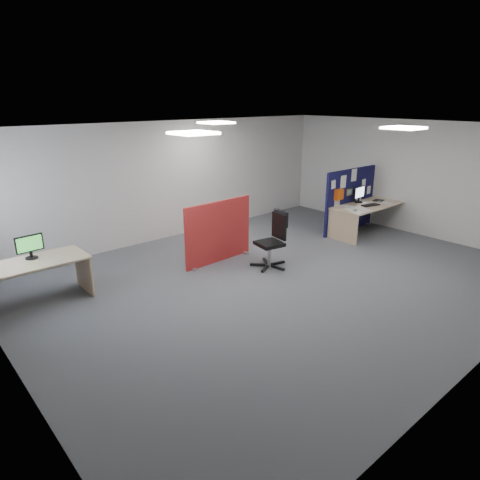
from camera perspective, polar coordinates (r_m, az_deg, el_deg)
floor at (r=7.99m, az=5.40°, el=-5.10°), size 9.00×9.00×0.00m
ceiling at (r=7.34m, az=6.05°, el=14.59°), size 9.00×7.00×0.02m
wall_back at (r=10.22m, az=-8.79°, el=7.92°), size 9.00×0.02×2.70m
wall_right at (r=11.20m, az=21.93°, el=7.73°), size 0.02×7.00×2.70m
ceiling_lights at (r=8.05m, az=4.15°, el=14.76°), size 4.10×4.10×0.04m
navy_divider at (r=10.93m, az=14.41°, el=5.18°), size 1.88×0.30×1.55m
main_desk at (r=10.86m, az=16.39°, el=3.78°), size 1.98×0.88×0.73m
monitor_main at (r=10.91m, az=15.61°, el=5.98°), size 0.45×0.19×0.40m
keyboard at (r=10.71m, az=17.01°, el=4.48°), size 0.48×0.27×0.02m
mouse at (r=11.09m, az=18.06°, el=4.86°), size 0.11×0.08×0.03m
paper_tray at (r=11.28m, az=17.97°, el=5.04°), size 0.32×0.28×0.01m
red_divider at (r=8.59m, az=-2.87°, el=1.04°), size 1.67×0.30×1.25m
second_desk at (r=7.59m, az=-25.67°, el=-3.75°), size 1.57×0.79×0.73m
monitor_second at (r=7.57m, az=-26.23°, el=-0.70°), size 0.43×0.19×0.39m
office_chair at (r=8.34m, az=4.59°, el=0.52°), size 0.72×0.72×1.09m
desk_papers at (r=10.53m, az=15.91°, el=4.29°), size 1.49×0.88×0.00m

